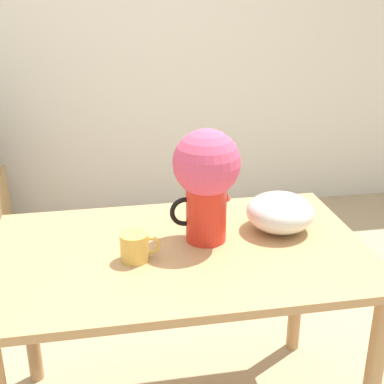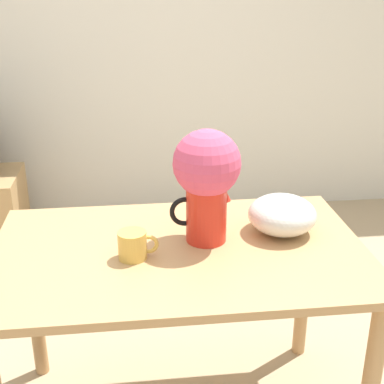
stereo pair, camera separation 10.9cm
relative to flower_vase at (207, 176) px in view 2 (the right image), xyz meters
name	(u,v)px [view 2 (the right image)]	position (x,y,z in m)	size (l,w,h in m)	color
wall_back	(133,33)	(-0.21, 2.05, 0.28)	(8.00, 0.05, 2.60)	silver
table	(180,276)	(-0.10, -0.06, -0.36)	(1.31, 0.81, 0.77)	tan
flower_vase	(207,176)	(0.00, 0.00, 0.00)	(0.25, 0.24, 0.41)	red
coffee_mug	(133,245)	(-0.26, -0.11, -0.20)	(0.13, 0.10, 0.10)	gold
white_bowl	(282,215)	(0.29, 0.03, -0.17)	(0.25, 0.25, 0.14)	silver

